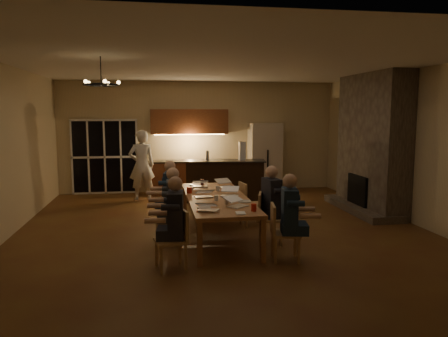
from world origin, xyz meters
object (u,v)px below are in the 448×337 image
(plate_near, at_px, (244,201))
(plate_far, at_px, (230,189))
(bar_island, at_px, (225,181))
(person_left_far, at_px, (170,195))
(chair_right_near, at_px, (286,233))
(laptop_d, at_px, (229,190))
(redcup_near, at_px, (254,207))
(can_cola, at_px, (202,182))
(refrigerator, at_px, (265,157))
(can_silver, at_px, (227,201))
(laptop_a, at_px, (208,204))
(bar_blender, at_px, (242,151))
(chair_left_near, at_px, (171,240))
(chair_right_mid, at_px, (271,218))
(laptop_e, at_px, (200,181))
(laptop_f, at_px, (226,182))
(laptop_c, at_px, (204,191))
(dining_table, at_px, (217,216))
(bar_bottle, at_px, (207,155))
(person_right_mid, at_px, (271,204))
(mug_back, at_px, (191,187))
(chair_left_mid, at_px, (168,221))
(redcup_mid, at_px, (189,190))
(standing_person, at_px, (142,165))
(plate_left, at_px, (204,208))
(person_left_near, at_px, (176,222))
(person_left_mid, at_px, (173,207))
(chair_left_far, at_px, (172,207))
(laptop_b, at_px, (238,200))
(mug_front, at_px, (216,198))
(mug_mid, at_px, (218,189))
(chair_right_far, at_px, (252,204))
(person_right_near, at_px, (289,218))

(plate_near, distance_m, plate_far, 1.27)
(bar_island, distance_m, person_left_far, 2.99)
(chair_right_near, distance_m, laptop_d, 1.70)
(redcup_near, xyz_separation_m, can_cola, (-0.53, 2.69, 0.00))
(refrigerator, xyz_separation_m, can_silver, (-2.00, -5.18, -0.19))
(laptop_a, height_order, bar_blender, bar_blender)
(person_left_far, height_order, bar_blender, bar_blender)
(can_silver, relative_size, bar_blender, 0.25)
(can_silver, bearing_deg, person_left_far, 125.08)
(bar_island, xyz_separation_m, can_silver, (-0.60, -3.87, 0.27))
(chair_left_near, xyz_separation_m, chair_right_mid, (1.81, 1.06, 0.00))
(laptop_e, height_order, laptop_f, same)
(laptop_c, relative_size, can_cola, 2.67)
(dining_table, xyz_separation_m, bar_bottle, (0.23, 3.33, 0.83))
(person_right_mid, distance_m, mug_back, 1.90)
(dining_table, height_order, chair_left_mid, chair_left_mid)
(chair_left_mid, distance_m, redcup_mid, 1.09)
(laptop_d, bearing_deg, bar_blender, 93.15)
(standing_person, relative_size, plate_left, 7.96)
(person_left_near, xyz_separation_m, laptop_e, (0.65, 2.71, 0.17))
(chair_left_mid, relative_size, laptop_f, 2.78)
(person_left_mid, bearing_deg, laptop_a, 42.88)
(bar_island, distance_m, person_right_mid, 3.73)
(refrigerator, distance_m, chair_left_far, 4.84)
(redcup_near, bearing_deg, laptop_f, 92.07)
(laptop_b, xyz_separation_m, laptop_e, (-0.41, 2.07, 0.00))
(person_left_near, bearing_deg, mug_back, 175.55)
(bar_island, distance_m, can_cola, 1.96)
(person_right_mid, height_order, can_silver, person_right_mid)
(chair_left_far, distance_m, mug_front, 1.32)
(chair_right_near, distance_m, plate_far, 2.31)
(laptop_a, distance_m, mug_mid, 1.76)
(refrigerator, bearing_deg, mug_front, -113.71)
(chair_left_far, relative_size, chair_right_far, 1.00)
(mug_mid, relative_size, can_silver, 0.83)
(person_left_far, height_order, standing_person, standing_person)
(redcup_mid, bearing_deg, chair_left_near, -102.11)
(chair_left_mid, distance_m, chair_right_near, 2.07)
(refrigerator, bearing_deg, plate_far, -114.14)
(bar_island, distance_m, chair_right_far, 2.52)
(chair_left_far, height_order, can_silver, chair_left_far)
(standing_person, bearing_deg, can_silver, 99.22)
(dining_table, distance_m, bar_blender, 3.44)
(bar_island, distance_m, laptop_b, 4.14)
(laptop_b, bearing_deg, person_right_near, -82.91)
(person_right_mid, bearing_deg, laptop_e, 23.84)
(person_left_far, relative_size, plate_left, 5.90)
(person_right_mid, xyz_separation_m, plate_far, (-0.52, 1.25, 0.07))
(chair_right_mid, xyz_separation_m, plate_near, (-0.48, 0.02, 0.31))
(laptop_a, xyz_separation_m, mug_back, (-0.10, 1.96, -0.06))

